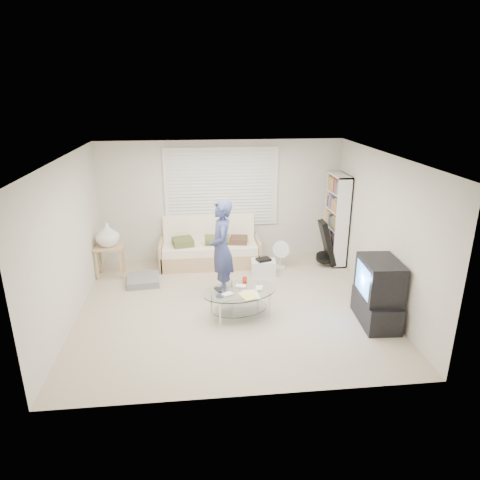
{
  "coord_description": "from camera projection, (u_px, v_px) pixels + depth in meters",
  "views": [
    {
      "loc": [
        -0.54,
        -6.4,
        3.46
      ],
      "look_at": [
        0.18,
        0.3,
        1.07
      ],
      "focal_mm": 32.0,
      "sensor_mm": 36.0,
      "label": 1
    }
  ],
  "objects": [
    {
      "name": "storage_bin",
      "position": [
        263.0,
        267.0,
        8.4
      ],
      "size": [
        0.5,
        0.37,
        0.33
      ],
      "color": "white",
      "rests_on": "ground"
    },
    {
      "name": "grey_floor_pillow",
      "position": [
        144.0,
        280.0,
        8.02
      ],
      "size": [
        0.64,
        0.64,
        0.13
      ],
      "primitive_type": "cube",
      "rotation": [
        0.0,
        0.0,
        0.1
      ],
      "color": "slate",
      "rests_on": "ground"
    },
    {
      "name": "side_table",
      "position": [
        108.0,
        237.0,
        8.11
      ],
      "size": [
        0.55,
        0.44,
        1.08
      ],
      "color": "tan",
      "rests_on": "ground"
    },
    {
      "name": "ground",
      "position": [
        231.0,
        306.0,
        7.2
      ],
      "size": [
        5.0,
        5.0,
        0.0
      ],
      "primitive_type": "plane",
      "color": "tan",
      "rests_on": "ground"
    },
    {
      "name": "coffee_table",
      "position": [
        240.0,
        296.0,
        6.78
      ],
      "size": [
        1.34,
        1.03,
        0.56
      ],
      "color": "silver",
      "rests_on": "ground"
    },
    {
      "name": "guitar_case",
      "position": [
        326.0,
        246.0,
        8.7
      ],
      "size": [
        0.39,
        0.36,
        0.94
      ],
      "color": "black",
      "rests_on": "ground"
    },
    {
      "name": "window_blinds",
      "position": [
        221.0,
        187.0,
        8.75
      ],
      "size": [
        2.32,
        0.08,
        1.62
      ],
      "color": "silver",
      "rests_on": "ground"
    },
    {
      "name": "standing_person",
      "position": [
        221.0,
        249.0,
        7.34
      ],
      "size": [
        0.43,
        0.64,
        1.72
      ],
      "primitive_type": "imported",
      "rotation": [
        0.0,
        0.0,
        -1.59
      ],
      "color": "#34486E",
      "rests_on": "ground"
    },
    {
      "name": "floor_fan",
      "position": [
        280.0,
        252.0,
        8.64
      ],
      "size": [
        0.36,
        0.24,
        0.58
      ],
      "color": "white",
      "rests_on": "ground"
    },
    {
      "name": "bookshelf",
      "position": [
        336.0,
        219.0,
        8.76
      ],
      "size": [
        0.29,
        0.78,
        1.86
      ],
      "color": "white",
      "rests_on": "ground"
    },
    {
      "name": "futon_sofa",
      "position": [
        210.0,
        249.0,
        8.82
      ],
      "size": [
        2.03,
        0.82,
        0.99
      ],
      "color": "tan",
      "rests_on": "ground"
    },
    {
      "name": "tv_unit",
      "position": [
        378.0,
        293.0,
        6.56
      ],
      "size": [
        0.58,
        0.98,
        1.04
      ],
      "color": "black",
      "rests_on": "ground"
    },
    {
      "name": "room_shell",
      "position": [
        228.0,
        205.0,
        7.11
      ],
      "size": [
        5.02,
        4.52,
        2.51
      ],
      "color": "beige",
      "rests_on": "ground"
    }
  ]
}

